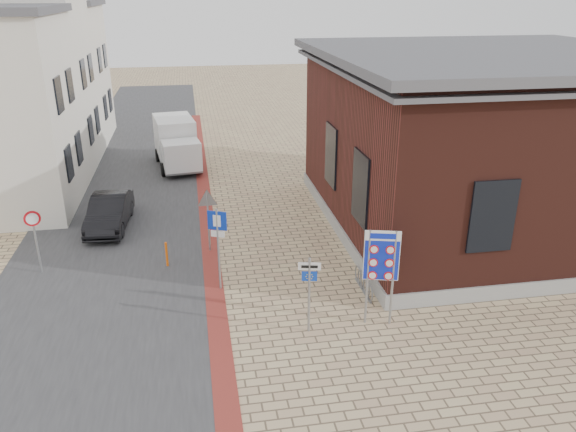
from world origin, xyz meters
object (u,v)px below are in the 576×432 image
object	(u,v)px
sedan	(109,212)
parking_sign	(218,235)
essen_sign	(309,284)
box_truck	(177,143)
bollard	(167,254)
border_sign	(382,258)

from	to	relation	value
sedan	parking_sign	bearing A→B (deg)	-51.82
essen_sign	box_truck	bearing A→B (deg)	114.57
box_truck	bollard	world-z (taller)	box_truck
border_sign	parking_sign	size ratio (longest dim) A/B	1.05
sedan	box_truck	size ratio (longest dim) A/B	0.78
border_sign	parking_sign	xyz separation A→B (m)	(-4.30, 2.74, -0.18)
bollard	essen_sign	bearing A→B (deg)	-49.73
sedan	bollard	world-z (taller)	sedan
parking_sign	sedan	bearing A→B (deg)	148.32
bollard	parking_sign	bearing A→B (deg)	-48.17
box_truck	essen_sign	distance (m)	17.04
box_truck	parking_sign	size ratio (longest dim) A/B	1.83
parking_sign	bollard	distance (m)	2.93
box_truck	border_sign	distance (m)	17.55
border_sign	bollard	distance (m)	7.76
box_truck	border_sign	size ratio (longest dim) A/B	1.75
border_sign	essen_sign	world-z (taller)	border_sign
sedan	parking_sign	distance (m)	7.17
border_sign	bollard	size ratio (longest dim) A/B	3.19
essen_sign	sedan	bearing A→B (deg)	138.24
essen_sign	parking_sign	bearing A→B (deg)	141.19
parking_sign	bollard	bearing A→B (deg)	155.45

